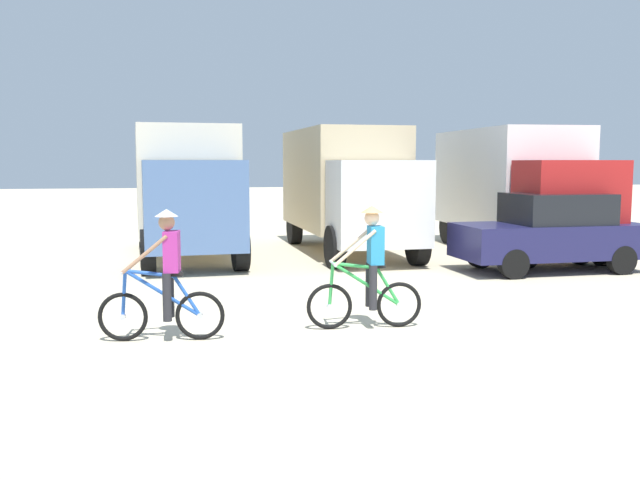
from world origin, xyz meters
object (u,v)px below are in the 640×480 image
at_px(box_truck_avon_van, 516,184).
at_px(cyclist_orange_shirt, 165,280).
at_px(box_truck_cream_rv, 185,185).
at_px(cyclist_cowboy_hat, 369,272).
at_px(sedan_parked, 551,232).
at_px(box_truck_tan_camper, 347,184).

relative_size(box_truck_avon_van, cyclist_orange_shirt, 3.75).
relative_size(box_truck_cream_rv, cyclist_orange_shirt, 3.78).
bearing_deg(cyclist_cowboy_hat, box_truck_avon_van, 50.96).
height_order(box_truck_cream_rv, sedan_parked, box_truck_cream_rv).
distance_m(box_truck_cream_rv, cyclist_cowboy_hat, 8.95).
height_order(box_truck_tan_camper, sedan_parked, box_truck_tan_camper).
xyz_separation_m(box_truck_cream_rv, cyclist_cowboy_hat, (2.60, -8.50, -1.03)).
distance_m(box_truck_tan_camper, sedan_parked, 5.66).
xyz_separation_m(box_truck_avon_van, sedan_parked, (-0.74, -3.24, -0.99)).
height_order(cyclist_orange_shirt, cyclist_cowboy_hat, same).
bearing_deg(box_truck_tan_camper, box_truck_cream_rv, -179.49).
relative_size(box_truck_cream_rv, sedan_parked, 1.62).
height_order(box_truck_avon_van, sedan_parked, box_truck_avon_van).
distance_m(sedan_parked, cyclist_orange_shirt, 9.57).
height_order(box_truck_tan_camper, box_truck_avon_van, same).
relative_size(sedan_parked, cyclist_orange_shirt, 2.34).
distance_m(box_truck_tan_camper, cyclist_orange_shirt, 9.91).
distance_m(box_truck_avon_van, cyclist_orange_shirt, 12.07).
height_order(box_truck_tan_camper, cyclist_orange_shirt, box_truck_tan_camper).
bearing_deg(sedan_parked, cyclist_cowboy_hat, -141.03).
relative_size(box_truck_tan_camper, box_truck_avon_van, 1.00).
bearing_deg(box_truck_tan_camper, cyclist_orange_shirt, -118.11).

